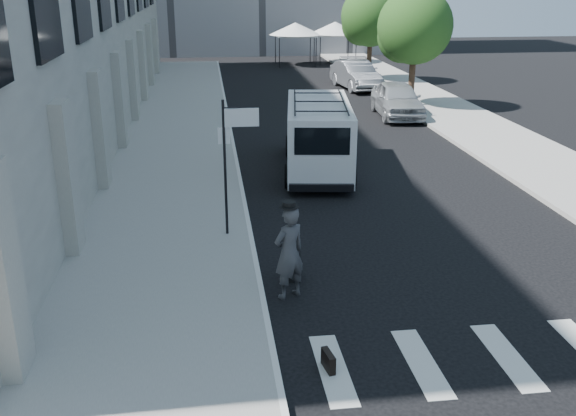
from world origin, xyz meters
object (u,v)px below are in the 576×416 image
object	(u,v)px
suitcase	(295,268)
parked_car_a	(397,99)
businessman	(289,253)
parked_car_b	(356,75)
briefcase	(328,361)
cargo_van	(318,135)
parked_car_c	(359,72)

from	to	relation	value
suitcase	parked_car_a	size ratio (longest dim) A/B	0.21
businessman	parked_car_b	xyz separation A→B (m)	(7.52, 26.45, -0.19)
briefcase	cargo_van	distance (m)	12.41
briefcase	parked_car_c	size ratio (longest dim) A/B	0.08
briefcase	parked_car_b	xyz separation A→B (m)	(7.19, 29.24, 0.66)
suitcase	parked_car_a	world-z (taller)	parked_car_a
cargo_van	parked_car_c	bearing A→B (deg)	80.25
suitcase	businessman	bearing A→B (deg)	-93.36
cargo_van	parked_car_b	bearing A→B (deg)	80.44
parked_car_a	parked_car_b	size ratio (longest dim) A/B	0.99
briefcase	parked_car_b	size ratio (longest dim) A/B	0.09
businessman	cargo_van	distance (m)	9.70
suitcase	cargo_van	bearing A→B (deg)	90.06
briefcase	parked_car_c	distance (m)	32.20
businessman	parked_car_c	distance (m)	29.59
businessman	suitcase	world-z (taller)	businessman
parked_car_a	parked_car_b	bearing A→B (deg)	95.16
suitcase	parked_car_c	xyz separation A→B (m)	(7.97, 27.64, 0.47)
cargo_van	businessman	bearing A→B (deg)	-95.72
parked_car_a	businessman	bearing A→B (deg)	-108.71
parked_car_b	parked_car_a	bearing A→B (deg)	-96.08
briefcase	parked_car_b	world-z (taller)	parked_car_b
suitcase	cargo_van	distance (m)	8.92
parked_car_a	parked_car_c	distance (m)	10.36
briefcase	suitcase	size ratio (longest dim) A/B	0.42
parked_car_a	cargo_van	bearing A→B (deg)	-117.78
suitcase	cargo_van	world-z (taller)	cargo_van
cargo_van	parked_car_b	world-z (taller)	cargo_van
parked_car_a	parked_car_c	world-z (taller)	parked_car_a
briefcase	parked_car_a	xyz separation A→B (m)	(7.33, 20.88, 0.68)
parked_car_a	suitcase	bearing A→B (deg)	-108.99
briefcase	parked_car_a	bearing A→B (deg)	60.65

